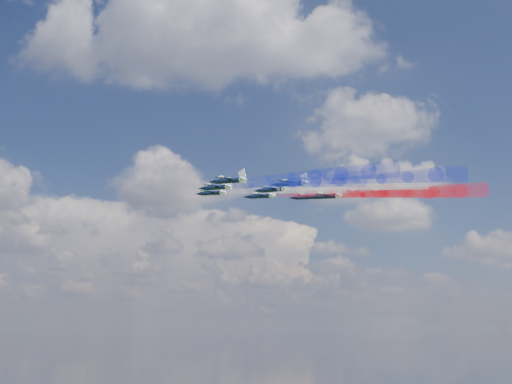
# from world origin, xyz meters

# --- Properties ---
(jet_lead) EXTENTS (14.02, 13.35, 4.37)m
(jet_lead) POSITION_xyz_m (2.79, 10.82, 135.09)
(jet_lead) COLOR black
(trail_lead) EXTENTS (31.60, 20.95, 6.77)m
(trail_lead) POSITION_xyz_m (21.73, -0.36, 133.23)
(trail_lead) COLOR white
(jet_inner_left) EXTENTS (14.02, 13.35, 4.37)m
(jet_inner_left) POSITION_xyz_m (5.77, -2.94, 133.28)
(jet_inner_left) COLOR black
(trail_inner_left) EXTENTS (31.60, 20.95, 6.77)m
(trail_inner_left) POSITION_xyz_m (24.72, -14.13, 131.42)
(trail_inner_left) COLOR #1826CD
(jet_inner_right) EXTENTS (14.02, 13.35, 4.37)m
(jet_inner_right) POSITION_xyz_m (15.91, 13.06, 134.55)
(jet_inner_right) COLOR black
(trail_inner_right) EXTENTS (31.60, 20.95, 6.77)m
(trail_inner_right) POSITION_xyz_m (34.85, 1.88, 132.68)
(trail_inner_right) COLOR red
(jet_outer_left) EXTENTS (14.02, 13.35, 4.37)m
(jet_outer_left) POSITION_xyz_m (10.29, -15.81, 131.69)
(jet_outer_left) COLOR black
(trail_outer_left) EXTENTS (31.60, 20.95, 6.77)m
(trail_outer_left) POSITION_xyz_m (29.24, -27.00, 129.83)
(trail_outer_left) COLOR #1826CD
(jet_center_third) EXTENTS (14.02, 13.35, 4.37)m
(jet_center_third) POSITION_xyz_m (19.43, 0.37, 133.27)
(jet_center_third) COLOR black
(trail_center_third) EXTENTS (31.60, 20.95, 6.77)m
(trail_center_third) POSITION_xyz_m (38.37, -10.82, 131.41)
(trail_center_third) COLOR white
(jet_outer_right) EXTENTS (14.02, 13.35, 4.37)m
(jet_outer_right) POSITION_xyz_m (28.55, 14.08, 134.33)
(jet_outer_right) COLOR black
(trail_outer_right) EXTENTS (31.60, 20.95, 6.77)m
(trail_outer_right) POSITION_xyz_m (47.49, 2.90, 132.46)
(trail_outer_right) COLOR red
(jet_rear_left) EXTENTS (14.02, 13.35, 4.37)m
(jet_rear_left) POSITION_xyz_m (24.10, -11.59, 131.82)
(jet_rear_left) COLOR black
(trail_rear_left) EXTENTS (31.60, 20.95, 6.77)m
(trail_rear_left) POSITION_xyz_m (43.04, -22.78, 129.95)
(trail_rear_left) COLOR #1826CD
(jet_rear_right) EXTENTS (14.02, 13.35, 4.37)m
(jet_rear_right) POSITION_xyz_m (32.84, 3.18, 132.02)
(jet_rear_right) COLOR black
(trail_rear_right) EXTENTS (31.60, 20.95, 6.77)m
(trail_rear_right) POSITION_xyz_m (51.78, -8.01, 130.15)
(trail_rear_right) COLOR red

